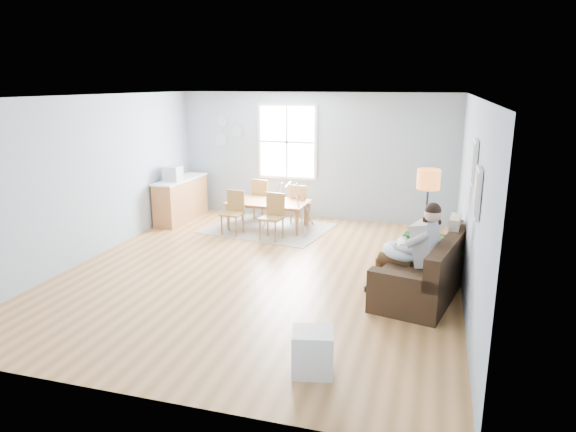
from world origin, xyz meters
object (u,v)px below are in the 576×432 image
(toddler, at_px, (427,240))
(chair_nw, at_px, (262,197))
(baby_swing, at_px, (288,210))
(dining_table, at_px, (268,215))
(chair_sw, at_px, (234,210))
(sofa, at_px, (427,272))
(father, at_px, (414,247))
(chair_ne, at_px, (299,202))
(storage_cube, at_px, (312,352))
(chair_se, at_px, (273,214))
(counter, at_px, (181,199))
(monitor, at_px, (173,174))
(floor_lamp, at_px, (428,189))

(toddler, relative_size, chair_nw, 0.93)
(toddler, distance_m, baby_swing, 3.57)
(dining_table, bearing_deg, chair_sw, -133.98)
(sofa, height_order, father, father)
(father, xyz_separation_m, chair_ne, (-2.48, 3.28, -0.26))
(father, relative_size, storage_cube, 2.86)
(baby_swing, bearing_deg, chair_sw, -152.55)
(storage_cube, height_order, chair_se, chair_se)
(sofa, relative_size, baby_swing, 2.23)
(chair_se, distance_m, counter, 2.47)
(father, relative_size, baby_swing, 1.37)
(storage_cube, bearing_deg, chair_ne, 106.29)
(sofa, relative_size, chair_ne, 2.66)
(chair_sw, distance_m, counter, 1.63)
(chair_nw, distance_m, monitor, 1.94)
(toddler, bearing_deg, chair_ne, 133.35)
(toddler, xyz_separation_m, dining_table, (-3.17, 2.29, -0.44))
(chair_sw, relative_size, chair_ne, 1.01)
(floor_lamp, height_order, chair_sw, floor_lamp)
(dining_table, height_order, chair_sw, chair_sw)
(chair_se, height_order, chair_ne, chair_se)
(chair_nw, bearing_deg, baby_swing, -41.08)
(floor_lamp, xyz_separation_m, chair_ne, (-2.60, 2.39, -0.91))
(sofa, height_order, monitor, monitor)
(chair_nw, bearing_deg, chair_sw, -99.39)
(chair_sw, bearing_deg, chair_ne, 44.43)
(sofa, relative_size, father, 1.63)
(chair_nw, relative_size, counter, 0.55)
(father, xyz_separation_m, monitor, (-5.01, 2.60, 0.33))
(chair_ne, bearing_deg, floor_lamp, -42.64)
(toddler, bearing_deg, monitor, 157.68)
(dining_table, distance_m, chair_ne, 0.76)
(counter, distance_m, monitor, 0.68)
(chair_ne, bearing_deg, chair_se, -99.64)
(toddler, height_order, chair_sw, toddler)
(chair_se, bearing_deg, counter, 161.12)
(sofa, bearing_deg, chair_ne, 131.56)
(toddler, bearing_deg, chair_nw, 140.03)
(storage_cube, xyz_separation_m, chair_se, (-1.80, 4.32, 0.26))
(chair_sw, bearing_deg, sofa, -28.10)
(toddler, xyz_separation_m, counter, (-5.18, 2.44, -0.26))
(floor_lamp, relative_size, monitor, 5.11)
(storage_cube, distance_m, counter, 6.59)
(counter, bearing_deg, dining_table, -4.27)
(sofa, height_order, counter, counter)
(chair_ne, height_order, baby_swing, baby_swing)
(floor_lamp, height_order, counter, floor_lamp)
(sofa, bearing_deg, toddler, 98.23)
(storage_cube, bearing_deg, floor_lamp, 72.18)
(floor_lamp, bearing_deg, chair_se, 156.29)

